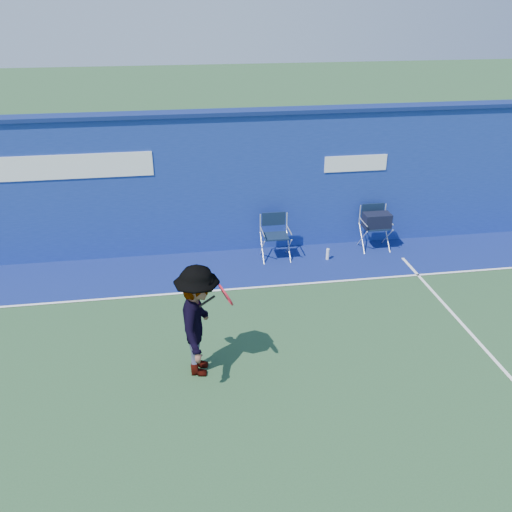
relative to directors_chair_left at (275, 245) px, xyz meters
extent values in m
plane|color=#274929|center=(-1.74, -4.46, -0.31)|extent=(80.00, 80.00, 0.00)
cube|color=navy|center=(-1.74, 0.74, 1.19)|extent=(24.00, 0.40, 3.00)
cube|color=navy|center=(-1.74, 0.74, 2.73)|extent=(24.00, 0.50, 0.08)
cube|color=white|center=(-4.74, 0.53, 1.79)|extent=(4.50, 0.02, 0.50)
cube|color=white|center=(1.86, 0.53, 1.59)|extent=(1.40, 0.02, 0.35)
cube|color=navy|center=(-1.74, -0.36, -0.30)|extent=(24.00, 1.80, 0.01)
cube|color=white|center=(-1.74, -1.26, -0.30)|extent=(24.00, 0.06, 0.01)
cube|color=#0E1C34|center=(0.00, -0.02, 0.22)|extent=(0.52, 0.43, 0.03)
cube|color=silver|center=(0.00, 0.24, 0.44)|extent=(0.59, 0.03, 0.43)
cube|color=#0E1C34|center=(0.00, 0.24, 0.52)|extent=(0.52, 0.03, 0.30)
cube|color=#0E1C34|center=(2.31, 0.14, 0.23)|extent=(0.52, 0.44, 0.03)
cube|color=silver|center=(2.31, 0.40, 0.45)|extent=(0.59, 0.03, 0.43)
cube|color=#0E1C34|center=(2.31, 0.40, 0.53)|extent=(0.52, 0.03, 0.30)
cube|color=black|center=(2.31, 0.11, 0.39)|extent=(0.59, 0.34, 0.32)
cylinder|color=white|center=(1.11, -0.25, -0.18)|extent=(0.07, 0.07, 0.26)
imported|color=#EA4738|center=(-1.86, -3.68, 0.59)|extent=(0.84, 1.25, 1.79)
torus|color=red|center=(-1.46, -3.80, 1.07)|extent=(0.28, 0.41, 0.35)
cylinder|color=gray|center=(-1.46, -3.80, 1.07)|extent=(0.22, 0.34, 0.28)
cylinder|color=black|center=(-1.75, -3.72, 0.92)|extent=(0.32, 0.12, 0.18)
camera|label=1|loc=(-2.06, -10.47, 4.96)|focal=38.00mm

